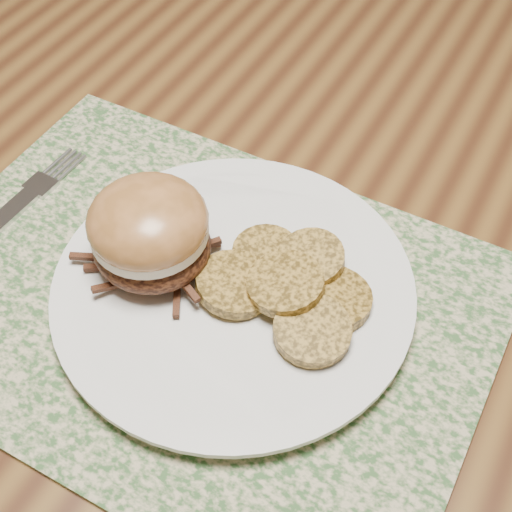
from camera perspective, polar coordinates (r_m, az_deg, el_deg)
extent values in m
cylinder|color=brown|center=(1.38, -5.16, 12.46)|extent=(0.06, 0.06, 0.71)
cube|color=#385E30|center=(0.55, -5.07, -3.57)|extent=(0.45, 0.33, 0.00)
cylinder|color=white|center=(0.55, -1.81, -2.68)|extent=(0.26, 0.26, 0.02)
ellipsoid|color=black|center=(0.54, -8.34, 0.92)|extent=(0.12, 0.12, 0.04)
cylinder|color=beige|center=(0.53, -8.55, 2.13)|extent=(0.12, 0.12, 0.01)
ellipsoid|color=#A36635|center=(0.53, -8.66, 2.81)|extent=(0.12, 0.12, 0.05)
cylinder|color=#A47B30|center=(0.55, 0.83, 0.15)|extent=(0.07, 0.07, 0.01)
cylinder|color=#A47B30|center=(0.54, 4.42, -0.17)|extent=(0.06, 0.06, 0.02)
cylinder|color=#A47B30|center=(0.53, 5.94, -3.35)|extent=(0.08, 0.08, 0.02)
cylinder|color=#A47B30|center=(0.53, -1.66, -2.24)|extent=(0.06, 0.06, 0.02)
cylinder|color=#A47B30|center=(0.52, 2.37, -2.21)|extent=(0.07, 0.07, 0.02)
cylinder|color=#A47B30|center=(0.50, 4.52, -5.93)|extent=(0.07, 0.07, 0.02)
cube|color=#B7B7BE|center=(0.66, -16.84, 5.45)|extent=(0.03, 0.02, 0.00)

